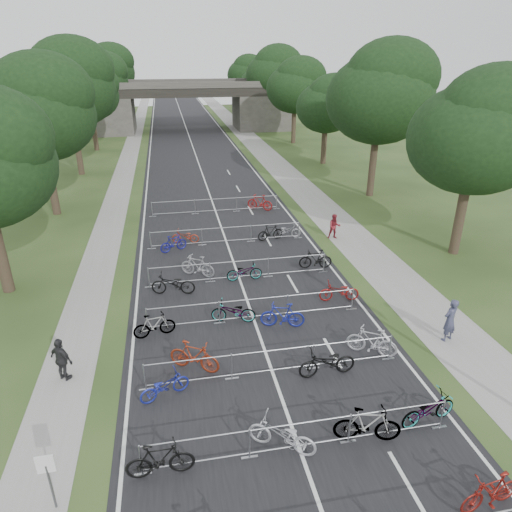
{
  "coord_description": "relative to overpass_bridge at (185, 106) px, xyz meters",
  "views": [
    {
      "loc": [
        -3.22,
        -6.05,
        10.93
      ],
      "look_at": [
        0.95,
        15.36,
        1.1
      ],
      "focal_mm": 32.0,
      "sensor_mm": 36.0,
      "label": 1
    }
  ],
  "objects": [
    {
      "name": "road",
      "position": [
        0.0,
        -15.0,
        -3.53
      ],
      "size": [
        11.0,
        140.0,
        0.01
      ],
      "primitive_type": "cube",
      "color": "black",
      "rests_on": "ground"
    },
    {
      "name": "sidewalk_right",
      "position": [
        8.0,
        -15.0,
        -3.53
      ],
      "size": [
        3.0,
        140.0,
        0.01
      ],
      "primitive_type": "cube",
      "color": "gray",
      "rests_on": "ground"
    },
    {
      "name": "sidewalk_left",
      "position": [
        -7.5,
        -15.0,
        -3.53
      ],
      "size": [
        2.0,
        140.0,
        0.01
      ],
      "primitive_type": "cube",
      "color": "gray",
      "rests_on": "ground"
    },
    {
      "name": "lane_markings",
      "position": [
        0.0,
        -15.0,
        -3.53
      ],
      "size": [
        0.12,
        140.0,
        0.0
      ],
      "primitive_type": "cube",
      "color": "silver",
      "rests_on": "ground"
    },
    {
      "name": "overpass_bridge",
      "position": [
        0.0,
        0.0,
        0.0
      ],
      "size": [
        31.0,
        8.0,
        7.05
      ],
      "color": "#403E39",
      "rests_on": "ground"
    },
    {
      "name": "park_sign",
      "position": [
        -6.8,
        -62.0,
        -2.27
      ],
      "size": [
        0.45,
        0.06,
        1.83
      ],
      "color": "#4C4C51",
      "rests_on": "ground"
    },
    {
      "name": "tree_right_0",
      "position": [
        13.11,
        -49.07,
        3.39
      ],
      "size": [
        7.17,
        7.17,
        10.93
      ],
      "color": "#33261C",
      "rests_on": "ground"
    },
    {
      "name": "tree_left_1",
      "position": [
        -11.39,
        -37.07,
        3.77
      ],
      "size": [
        7.56,
        7.56,
        11.53
      ],
      "color": "#33261C",
      "rests_on": "ground"
    },
    {
      "name": "tree_right_1",
      "position": [
        13.11,
        -37.07,
        4.37
      ],
      "size": [
        8.18,
        8.18,
        12.47
      ],
      "color": "#33261C",
      "rests_on": "ground"
    },
    {
      "name": "tree_left_2",
      "position": [
        -11.39,
        -25.07,
        4.58
      ],
      "size": [
        8.4,
        8.4,
        12.81
      ],
      "color": "#33261C",
      "rests_on": "ground"
    },
    {
      "name": "tree_right_2",
      "position": [
        13.11,
        -25.07,
        2.41
      ],
      "size": [
        6.16,
        6.16,
        9.39
      ],
      "color": "#33261C",
      "rests_on": "ground"
    },
    {
      "name": "tree_left_3",
      "position": [
        -11.39,
        -13.07,
        2.96
      ],
      "size": [
        6.72,
        6.72,
        10.25
      ],
      "color": "#33261C",
      "rests_on": "ground"
    },
    {
      "name": "tree_right_3",
      "position": [
        13.11,
        -13.07,
        3.39
      ],
      "size": [
        7.17,
        7.17,
        10.93
      ],
      "color": "#33261C",
      "rests_on": "ground"
    },
    {
      "name": "tree_left_4",
      "position": [
        -11.39,
        -1.07,
        3.77
      ],
      "size": [
        7.56,
        7.56,
        11.53
      ],
      "color": "#33261C",
      "rests_on": "ground"
    },
    {
      "name": "tree_right_4",
      "position": [
        13.11,
        -1.07,
        4.37
      ],
      "size": [
        8.18,
        8.18,
        12.47
      ],
      "color": "#33261C",
      "rests_on": "ground"
    },
    {
      "name": "tree_left_5",
      "position": [
        -11.39,
        10.93,
        4.58
      ],
      "size": [
        8.4,
        8.4,
        12.81
      ],
      "color": "#33261C",
      "rests_on": "ground"
    },
    {
      "name": "tree_right_5",
      "position": [
        13.11,
        10.93,
        2.41
      ],
      "size": [
        6.16,
        6.16,
        9.39
      ],
      "color": "#33261C",
      "rests_on": "ground"
    },
    {
      "name": "tree_left_6",
      "position": [
        -11.39,
        22.93,
        2.96
      ],
      "size": [
        6.72,
        6.72,
        10.25
      ],
      "color": "#33261C",
      "rests_on": "ground"
    },
    {
      "name": "tree_right_6",
      "position": [
        13.11,
        22.93,
        3.39
      ],
      "size": [
        7.17,
        7.17,
        10.93
      ],
      "color": "#33261C",
      "rests_on": "ground"
    },
    {
      "name": "barrier_row_1",
      "position": [
        0.0,
        -61.4,
        -2.99
      ],
      "size": [
        9.7,
        0.08,
        1.1
      ],
      "color": "#9B9DA2",
      "rests_on": "ground"
    },
    {
      "name": "barrier_row_2",
      "position": [
        0.0,
        -57.8,
        -2.99
      ],
      "size": [
        9.7,
        0.08,
        1.1
      ],
      "color": "#9B9DA2",
      "rests_on": "ground"
    },
    {
      "name": "barrier_row_3",
      "position": [
        0.0,
        -54.0,
        -2.99
      ],
      "size": [
        9.7,
        0.08,
        1.1
      ],
      "color": "#9B9DA2",
      "rests_on": "ground"
    },
    {
      "name": "barrier_row_4",
      "position": [
        0.0,
        -50.0,
        -2.99
      ],
      "size": [
        9.7,
        0.08,
        1.1
      ],
      "color": "#9B9DA2",
      "rests_on": "ground"
    },
    {
      "name": "barrier_row_5",
      "position": [
        0.0,
        -45.0,
        -2.99
      ],
      "size": [
        9.7,
        0.08,
        1.1
      ],
      "color": "#9B9DA2",
      "rests_on": "ground"
    },
    {
      "name": "barrier_row_6",
      "position": [
        0.0,
        -39.0,
        -2.99
      ],
      "size": [
        9.7,
        0.08,
        1.1
      ],
      "color": "#9B9DA2",
      "rests_on": "ground"
    },
    {
      "name": "bike_3",
      "position": [
        4.3,
        -64.16,
        -2.97
      ],
      "size": [
        1.92,
        0.78,
        1.12
      ],
      "primitive_type": "imported",
      "rotation": [
        0.0,
        0.0,
        4.85
      ],
      "color": "maroon",
      "rests_on": "ground"
    },
    {
      "name": "bike_4",
      "position": [
        -4.08,
        -61.52,
        -2.95
      ],
      "size": [
        1.93,
        0.55,
        1.16
      ],
      "primitive_type": "imported",
      "rotation": [
        0.0,
        0.0,
        1.57
      ],
      "color": "black",
      "rests_on": "ground"
    },
    {
      "name": "bike_5",
      "position": [
        -0.54,
        -61.29,
        -2.98
      ],
      "size": [
        2.19,
        1.73,
        1.11
      ],
      "primitive_type": "imported",
      "rotation": [
        0.0,
        0.0,
        4.16
      ],
      "color": "#AEAFB6",
      "rests_on": "ground"
    },
    {
      "name": "bike_6",
      "position": [
        2.09,
        -61.43,
        -2.92
      ],
      "size": [
        2.14,
        1.04,
        1.24
      ],
      "primitive_type": "imported",
      "rotation": [
        0.0,
        0.0,
        1.34
      ],
      "color": "#9B9DA2",
      "rests_on": "ground"
    },
    {
      "name": "bike_7",
      "position": [
        4.3,
        -61.11,
        -3.0
      ],
      "size": [
        2.14,
        1.1,
        1.07
      ],
      "primitive_type": "imported",
      "rotation": [
        0.0,
        0.0,
        1.77
      ],
      "color": "#9B9DA2",
      "rests_on": "ground"
    },
    {
      "name": "bike_8",
      "position": [
        -3.93,
        -58.3,
        -3.06
      ],
      "size": [
        1.89,
        1.24,
        0.94
      ],
      "primitive_type": "imported",
      "rotation": [
        0.0,
        0.0,
        1.95
      ],
      "color": "#1B2496",
      "rests_on": "ground"
    },
    {
      "name": "bike_9",
      "position": [
        -2.82,
        -57.01,
        -2.93
      ],
      "size": [
        2.03,
        1.5,
        1.21
      ],
      "primitive_type": "imported",
      "rotation": [
        0.0,
        0.0,
        1.05
      ],
      "color": "maroon",
      "rests_on": "ground"
    },
    {
      "name": "bike_10",
      "position": [
        1.92,
        -58.27,
        -2.97
      ],
      "size": [
        2.19,
        0.84,
        1.14
      ],
      "primitive_type": "imported",
      "rotation": [
        0.0,
        0.0,
        4.75
      ],
      "color": "black",
      "rests_on": "ground"
    },
    {
      "name": "bike_11",
      "position": [
        4.05,
        -57.36,
        -2.94
      ],
      "size": [
        1.97,
        1.52,
        1.19
      ],
      "primitive_type": "imported",
      "rotation": [
        0.0,
        0.0,
        4.15
      ],
      "color": "#B0B1B8",
      "rests_on": "ground"
    },
    {
      "name": "bike_12",
      "position": [
        -4.3,
        -54.48,
        -3.01
      ],
      "size": [
        1.82,
        0.8,
        1.06
      ],
      "primitive_type": "imported",
      "rotation": [
        0.0,
        0.0,
        1.75
      ],
      "color": "#9B9DA2",
      "rests_on": "ground"
    },
    {
      "name": "bike_13",
      "position": [
        -0.91,
        -54.02,
        -3.02
      ],
      "size": [
        2.06,
        1.11,
        1.03
      ],
      "primitive_type": "imported",
      "rotation": [
        0.0,
        0.0,
        4.48
      ],
      "color": "#9B9DA2",
      "rests_on": "ground"
    },
    {
      "name": "bike_14",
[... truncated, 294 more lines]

